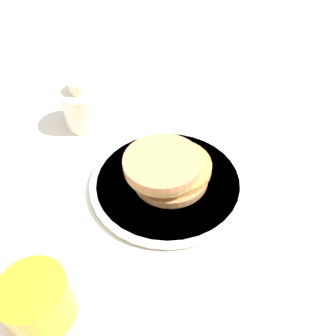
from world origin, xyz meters
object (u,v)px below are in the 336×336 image
object	(u,v)px
plate	(168,181)
juice_glass	(38,301)
pancake_stack	(168,168)
cream_jug	(86,106)

from	to	relation	value
plate	juice_glass	distance (m)	0.28
pancake_stack	plate	bearing A→B (deg)	37.35
pancake_stack	cream_jug	xyz separation A→B (m)	(0.20, -0.14, 0.01)
plate	pancake_stack	bearing A→B (deg)	-142.65
juice_glass	pancake_stack	bearing A→B (deg)	-113.53
pancake_stack	juice_glass	world-z (taller)	juice_glass
plate	cream_jug	distance (m)	0.25
pancake_stack	cream_jug	world-z (taller)	cream_jug
juice_glass	cream_jug	size ratio (longest dim) A/B	0.81
juice_glass	cream_jug	xyz separation A→B (m)	(0.09, -0.39, 0.01)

